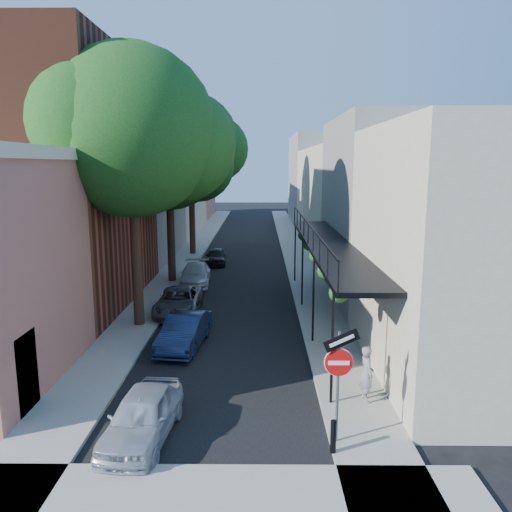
{
  "coord_description": "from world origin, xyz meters",
  "views": [
    {
      "loc": [
        1.29,
        -10.14,
        6.75
      ],
      "look_at": [
        1.11,
        11.3,
        2.8
      ],
      "focal_mm": 35.0,
      "sensor_mm": 36.0,
      "label": 1
    }
  ],
  "objects_px": {
    "oak_mid": "(176,159)",
    "oak_far": "(197,143)",
    "parked_car_b": "(184,331)",
    "parked_car_d": "(195,274)",
    "parked_car_e": "(216,256)",
    "sign_post": "(339,367)",
    "oak_near": "(144,136)",
    "pedestrian": "(367,374)",
    "parked_car_a": "(142,416)",
    "parked_car_c": "(179,302)",
    "bollard": "(333,436)"
  },
  "relations": [
    {
      "from": "oak_far",
      "to": "parked_car_d",
      "type": "height_order",
      "value": "oak_far"
    },
    {
      "from": "parked_car_a",
      "to": "bollard",
      "type": "bearing_deg",
      "value": -4.35
    },
    {
      "from": "oak_mid",
      "to": "oak_far",
      "type": "xyz_separation_m",
      "value": [
        0.06,
        9.04,
        1.2
      ]
    },
    {
      "from": "parked_car_e",
      "to": "sign_post",
      "type": "bearing_deg",
      "value": -81.17
    },
    {
      "from": "oak_near",
      "to": "parked_car_a",
      "type": "bearing_deg",
      "value": -79.02
    },
    {
      "from": "oak_near",
      "to": "oak_far",
      "type": "height_order",
      "value": "oak_far"
    },
    {
      "from": "oak_mid",
      "to": "parked_car_a",
      "type": "distance_m",
      "value": 18.24
    },
    {
      "from": "sign_post",
      "to": "parked_car_b",
      "type": "height_order",
      "value": "sign_post"
    },
    {
      "from": "parked_car_a",
      "to": "parked_car_c",
      "type": "xyz_separation_m",
      "value": [
        -0.8,
        10.59,
        -0.03
      ]
    },
    {
      "from": "oak_near",
      "to": "parked_car_a",
      "type": "relative_size",
      "value": 3.2
    },
    {
      "from": "parked_car_b",
      "to": "parked_car_c",
      "type": "height_order",
      "value": "parked_car_b"
    },
    {
      "from": "sign_post",
      "to": "oak_mid",
      "type": "xyz_separation_m",
      "value": [
        -6.58,
        17.26,
        5.02
      ]
    },
    {
      "from": "oak_mid",
      "to": "parked_car_e",
      "type": "distance_m",
      "value": 8.44
    },
    {
      "from": "oak_mid",
      "to": "sign_post",
      "type": "bearing_deg",
      "value": -69.14
    },
    {
      "from": "oak_near",
      "to": "parked_car_e",
      "type": "xyz_separation_m",
      "value": [
        1.63,
        13.09,
        -7.31
      ]
    },
    {
      "from": "oak_near",
      "to": "parked_car_a",
      "type": "height_order",
      "value": "oak_near"
    },
    {
      "from": "oak_mid",
      "to": "parked_car_e",
      "type": "xyz_separation_m",
      "value": [
        1.68,
        5.12,
        -6.49
      ]
    },
    {
      "from": "bollard",
      "to": "parked_car_e",
      "type": "xyz_separation_m",
      "value": [
        -4.74,
        22.85,
        0.04
      ]
    },
    {
      "from": "bollard",
      "to": "oak_near",
      "type": "distance_m",
      "value": 13.78
    },
    {
      "from": "sign_post",
      "to": "parked_car_e",
      "type": "xyz_separation_m",
      "value": [
        -4.9,
        22.38,
        -1.47
      ]
    },
    {
      "from": "oak_near",
      "to": "parked_car_d",
      "type": "xyz_separation_m",
      "value": [
        0.98,
        7.29,
        -7.3
      ]
    },
    {
      "from": "sign_post",
      "to": "parked_car_a",
      "type": "distance_m",
      "value": 5.0
    },
    {
      "from": "parked_car_c",
      "to": "pedestrian",
      "type": "relative_size",
      "value": 2.55
    },
    {
      "from": "oak_near",
      "to": "parked_car_c",
      "type": "relative_size",
      "value": 2.76
    },
    {
      "from": "oak_mid",
      "to": "parked_car_b",
      "type": "xyz_separation_m",
      "value": [
        1.89,
        -10.63,
        -6.44
      ]
    },
    {
      "from": "sign_post",
      "to": "oak_mid",
      "type": "relative_size",
      "value": 0.29
    },
    {
      "from": "oak_near",
      "to": "parked_car_e",
      "type": "bearing_deg",
      "value": 82.9
    },
    {
      "from": "oak_mid",
      "to": "pedestrian",
      "type": "relative_size",
      "value": 6.28
    },
    {
      "from": "oak_far",
      "to": "parked_car_e",
      "type": "relative_size",
      "value": 3.6
    },
    {
      "from": "bollard",
      "to": "parked_car_c",
      "type": "xyz_separation_m",
      "value": [
        -5.42,
        11.35,
        0.06
      ]
    },
    {
      "from": "parked_car_e",
      "to": "oak_near",
      "type": "bearing_deg",
      "value": -100.61
    },
    {
      "from": "parked_car_b",
      "to": "pedestrian",
      "type": "xyz_separation_m",
      "value": [
        5.84,
        -4.5,
        0.31
      ]
    },
    {
      "from": "bollard",
      "to": "oak_far",
      "type": "distance_m",
      "value": 28.58
    },
    {
      "from": "oak_near",
      "to": "parked_car_b",
      "type": "relative_size",
      "value": 3.04
    },
    {
      "from": "sign_post",
      "to": "pedestrian",
      "type": "xyz_separation_m",
      "value": [
        1.15,
        2.13,
        -1.1
      ]
    },
    {
      "from": "sign_post",
      "to": "parked_car_d",
      "type": "distance_m",
      "value": 17.54
    },
    {
      "from": "sign_post",
      "to": "parked_car_c",
      "type": "relative_size",
      "value": 0.72
    },
    {
      "from": "parked_car_b",
      "to": "parked_car_d",
      "type": "relative_size",
      "value": 0.94
    },
    {
      "from": "oak_mid",
      "to": "pedestrian",
      "type": "bearing_deg",
      "value": -62.94
    },
    {
      "from": "bollard",
      "to": "oak_near",
      "type": "relative_size",
      "value": 0.07
    },
    {
      "from": "oak_near",
      "to": "parked_car_a",
      "type": "distance_m",
      "value": 11.7
    },
    {
      "from": "oak_far",
      "to": "parked_car_a",
      "type": "relative_size",
      "value": 3.34
    },
    {
      "from": "parked_car_a",
      "to": "parked_car_e",
      "type": "relative_size",
      "value": 1.08
    },
    {
      "from": "parked_car_b",
      "to": "parked_car_d",
      "type": "bearing_deg",
      "value": 101.56
    },
    {
      "from": "parked_car_c",
      "to": "parked_car_d",
      "type": "distance_m",
      "value": 5.7
    },
    {
      "from": "sign_post",
      "to": "oak_mid",
      "type": "bearing_deg",
      "value": 110.86
    },
    {
      "from": "oak_mid",
      "to": "pedestrian",
      "type": "xyz_separation_m",
      "value": [
        7.73,
        -15.13,
        -6.12
      ]
    },
    {
      "from": "parked_car_d",
      "to": "parked_car_e",
      "type": "height_order",
      "value": "parked_car_d"
    },
    {
      "from": "sign_post",
      "to": "oak_far",
      "type": "bearing_deg",
      "value": 103.91
    },
    {
      "from": "sign_post",
      "to": "oak_near",
      "type": "bearing_deg",
      "value": 125.09
    }
  ]
}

